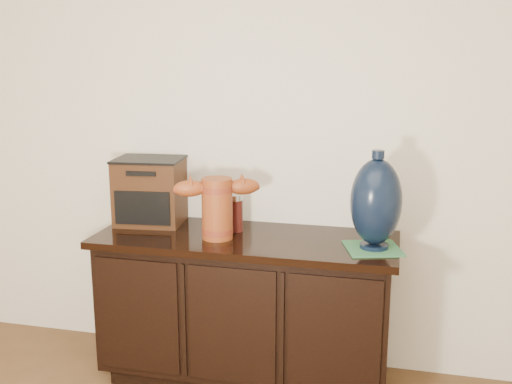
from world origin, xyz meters
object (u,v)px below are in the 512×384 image
(sideboard, at_px, (246,307))
(tv_radio, at_px, (150,191))
(spray_can, at_px, (236,213))
(terracotta_vessel, at_px, (217,205))
(lamp_base, at_px, (376,202))

(sideboard, xyz_separation_m, tv_radio, (-0.54, 0.12, 0.54))
(tv_radio, distance_m, spray_can, 0.48)
(terracotta_vessel, xyz_separation_m, lamp_base, (0.74, 0.00, 0.05))
(sideboard, height_order, lamp_base, lamp_base)
(tv_radio, bearing_deg, terracotta_vessel, -28.89)
(sideboard, bearing_deg, terracotta_vessel, -153.82)
(spray_can, bearing_deg, sideboard, -49.01)
(lamp_base, height_order, spray_can, lamp_base)
(terracotta_vessel, relative_size, tv_radio, 1.10)
(tv_radio, bearing_deg, spray_can, -10.81)
(spray_can, bearing_deg, tv_radio, 175.08)
(sideboard, bearing_deg, tv_radio, 167.81)
(terracotta_vessel, relative_size, spray_can, 2.19)
(sideboard, distance_m, spray_can, 0.47)
(tv_radio, relative_size, spray_can, 1.99)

